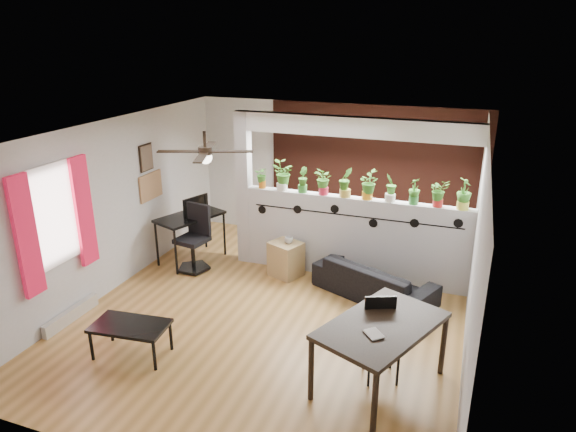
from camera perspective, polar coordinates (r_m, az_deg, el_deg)
The scene contains 31 objects.
room_shell at distance 6.94m, azimuth -1.72°, elevation -1.21°, with size 6.30×7.10×2.90m.
partition_wall at distance 8.29m, azimuth 7.34°, elevation -2.43°, with size 3.60×0.18×1.35m, color #BCBCC1.
ceiling_header at distance 7.80m, azimuth 7.92°, elevation 9.74°, with size 3.60×0.18×0.30m, color white.
pier_column at distance 8.66m, azimuth -4.88°, elevation 3.03°, with size 0.22×0.20×2.60m, color #BCBCC1.
brick_panel at distance 9.45m, azimuth 9.54°, elevation 4.27°, with size 3.90×0.05×2.60m, color #9B3F2D.
vine_decal at distance 8.05m, azimuth 7.31°, elevation -0.01°, with size 3.31×0.01×0.30m.
window_assembly at distance 7.28m, azimuth -24.51°, elevation -0.27°, with size 0.09×1.30×1.55m.
baseboard_heater at distance 7.83m, azimuth -22.95°, elevation -10.09°, with size 0.08×1.00×0.18m, color beige.
corkboard at distance 8.90m, azimuth -15.00°, elevation 3.22°, with size 0.03×0.60×0.45m, color #9D714B.
framed_art at distance 8.74m, azimuth -15.49°, elevation 6.27°, with size 0.03×0.34×0.44m.
ceiling_fan at distance 6.71m, azimuth -9.17°, elevation 6.89°, with size 1.19×1.19×0.43m.
potted_plant_0 at distance 8.46m, azimuth -2.89°, elevation 4.39°, with size 0.19×0.16×0.36m.
potted_plant_1 at distance 8.32m, azimuth -0.66°, elevation 4.59°, with size 0.29×0.25×0.48m.
potted_plant_2 at distance 8.22m, azimuth 1.63°, elevation 4.13°, with size 0.24×0.26×0.41m.
potted_plant_3 at distance 8.11m, azimuth 3.99°, elevation 3.95°, with size 0.28×0.27×0.43m.
potted_plant_4 at distance 8.02m, azimuth 6.41°, elevation 3.85°, with size 0.32×0.31×0.47m.
potted_plant_5 at distance 7.95m, azimuth 8.86°, elevation 3.51°, with size 0.27×0.29×0.45m.
potted_plant_6 at distance 7.90m, azimuth 11.35°, elevation 3.20°, with size 0.21×0.25×0.44m.
potted_plant_7 at distance 7.87m, azimuth 13.87°, elevation 2.77°, with size 0.22×0.24×0.40m.
potted_plant_8 at distance 7.84m, azimuth 16.41°, elevation 2.55°, with size 0.26×0.25×0.41m.
potted_plant_9 at distance 7.82m, azimuth 18.99°, elevation 2.45°, with size 0.25×0.29×0.47m.
sofa at distance 7.88m, azimuth 9.54°, elevation -7.10°, with size 1.77×0.70×0.52m, color black.
cube_shelf at distance 8.40m, azimuth -0.24°, elevation -4.80°, with size 0.47×0.42×0.58m, color #A28555.
cup at distance 8.25m, azimuth 0.09°, elevation -2.69°, with size 0.14×0.14×0.11m, color gray.
computer_desk at distance 8.94m, azimuth -10.82°, elevation -0.42°, with size 0.97×1.28×0.83m.
monitor at distance 9.01m, azimuth -10.41°, elevation 0.87°, with size 0.05×0.30×0.17m, color black.
office_chair at distance 8.69m, azimuth -10.31°, elevation -2.87°, with size 0.57×0.57×1.10m.
dining_table at distance 5.81m, azimuth 10.35°, elevation -12.39°, with size 1.40×1.70×0.80m.
book at distance 5.53m, azimuth 8.79°, elevation -12.98°, with size 0.16×0.21×0.02m, color gray.
folding_chair at distance 6.10m, azimuth 10.25°, elevation -12.40°, with size 0.50×0.50×0.96m.
coffee_table at distance 6.69m, azimuth -17.14°, elevation -11.77°, with size 0.97×0.61×0.43m.
Camera 1 is at (2.42, -6.01, 3.78)m, focal length 32.00 mm.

